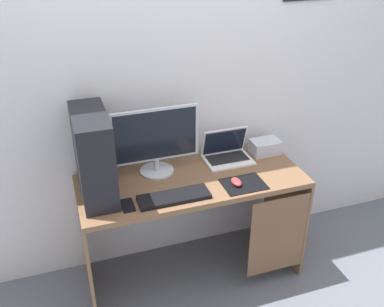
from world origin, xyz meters
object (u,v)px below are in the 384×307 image
object	(u,v)px
monitor	(156,140)
laptop	(227,153)
mouse_left	(236,182)
pc_tower	(94,155)
cell_phone	(128,205)
projector	(265,147)
keyboard	(174,197)

from	to	relation	value
monitor	laptop	xyz separation A→B (m)	(0.49, 0.02, -0.18)
monitor	mouse_left	world-z (taller)	monitor
pc_tower	monitor	size ratio (longest dim) A/B	0.94
pc_tower	cell_phone	xyz separation A→B (m)	(0.14, -0.19, -0.25)
laptop	pc_tower	bearing A→B (deg)	-171.04
monitor	cell_phone	xyz separation A→B (m)	(-0.25, -0.31, -0.22)
monitor	projector	world-z (taller)	monitor
mouse_left	monitor	bearing A→B (deg)	144.17
laptop	keyboard	distance (m)	0.58
monitor	cell_phone	bearing A→B (deg)	-129.19
mouse_left	cell_phone	world-z (taller)	mouse_left
pc_tower	monitor	bearing A→B (deg)	17.23
monitor	projector	bearing A→B (deg)	0.94
projector	cell_phone	size ratio (longest dim) A/B	1.54
keyboard	mouse_left	xyz separation A→B (m)	(0.40, 0.02, 0.01)
laptop	cell_phone	bearing A→B (deg)	-156.23
laptop	mouse_left	xyz separation A→B (m)	(-0.07, -0.32, -0.02)
keyboard	cell_phone	world-z (taller)	keyboard
laptop	projector	size ratio (longest dim) A/B	1.56
pc_tower	cell_phone	bearing A→B (deg)	-53.29
monitor	keyboard	world-z (taller)	monitor
mouse_left	pc_tower	bearing A→B (deg)	167.42
pc_tower	mouse_left	xyz separation A→B (m)	(0.81, -0.18, -0.23)
keyboard	cell_phone	bearing A→B (deg)	177.16
monitor	keyboard	size ratio (longest dim) A/B	1.30
pc_tower	cell_phone	distance (m)	0.34
laptop	projector	distance (m)	0.28
projector	mouse_left	size ratio (longest dim) A/B	2.08
pc_tower	projector	world-z (taller)	pc_tower
monitor	laptop	size ratio (longest dim) A/B	1.74
pc_tower	monitor	xyz separation A→B (m)	(0.39, 0.12, -0.03)
monitor	mouse_left	size ratio (longest dim) A/B	5.67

